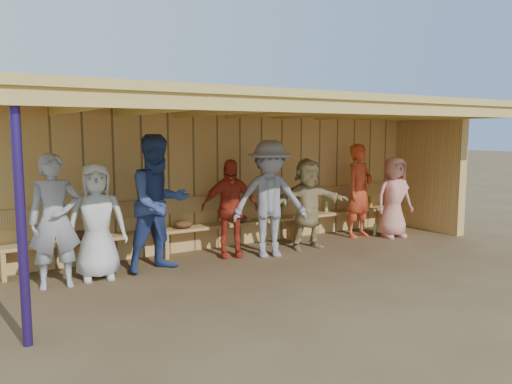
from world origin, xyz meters
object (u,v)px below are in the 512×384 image
player_a (55,221)px  player_f (308,204)px  player_b (97,221)px  player_c (159,203)px  player_d (230,208)px  player_g (359,191)px  player_e (270,199)px  player_h (394,197)px  bench (233,217)px

player_a → player_f: player_a is taller
player_a → player_b: player_a is taller
player_c → player_a: bearing=174.0°
player_d → player_f: player_d is taller
player_a → player_g: size_ratio=0.98×
player_c → player_g: size_ratio=1.11×
player_e → player_f: player_e is taller
player_e → player_g: 2.31m
player_e → player_f: 0.88m
player_f → player_h: (1.97, -0.10, -0.01)m
player_a → player_f: size_ratio=1.11×
player_a → player_e: size_ratio=0.93×
player_c → player_e: 1.81m
player_f → bench: 1.31m
bench → player_h: bearing=-15.7°
player_e → bench: player_e is taller
player_c → bench: player_c is taller
player_b → player_d: 2.13m
player_h → bench: bearing=175.0°
player_a → bench: player_a is taller
player_c → player_f: player_c is taller
player_e → player_h: (2.83, 0.02, -0.17)m
player_d → player_g: player_g is taller
player_e → player_a: bearing=-162.9°
player_c → player_d: player_c is taller
player_a → player_c: (1.42, 0.07, 0.12)m
player_g → player_a: bearing=172.6°
player_a → player_h: 6.05m
player_b → bench: player_b is taller
player_c → bench: size_ratio=0.26×
player_b → player_d: bearing=14.0°
player_d → player_e: player_e is taller
player_c → player_d: size_ratio=1.25×
player_h → bench: 3.15m
player_h → bench: size_ratio=0.20×
player_f → player_h: player_f is taller
player_a → player_b: 0.56m
player_c → player_g: player_c is taller
player_g → player_b: bearing=171.8°
player_c → bench: (1.60, 0.71, -0.46)m
bench → player_e: bearing=-77.2°
player_a → player_b: (0.55, 0.10, -0.07)m
player_e → bench: (-0.20, 0.87, -0.41)m
player_h → player_g: bearing=157.6°
player_d → player_g: 2.83m
player_h → player_f: bearing=-172.3°
player_c → player_h: size_ratio=1.28×
player_c → player_e: (1.80, -0.16, -0.05)m
player_a → bench: 3.14m
player_g → player_e: bearing=179.1°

